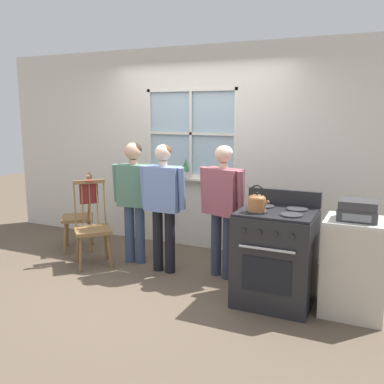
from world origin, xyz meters
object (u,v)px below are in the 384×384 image
handbag (89,192)px  chair_near_wall (79,217)px  person_teen_center (163,197)px  person_adult_right (223,199)px  kettle (257,202)px  person_elderly_left (134,191)px  stove (275,256)px  chair_by_window (92,229)px  side_counter (354,267)px  potted_plant (185,171)px  stereo (358,210)px

handbag → chair_near_wall: bearing=146.4°
person_teen_center → handbag: size_ratio=4.86×
person_adult_right → kettle: person_adult_right is taller
person_elderly_left → person_adult_right: (1.15, 0.01, -0.00)m
person_elderly_left → stove: person_elderly_left is taller
chair_by_window → person_elderly_left: (0.42, 0.29, 0.45)m
person_teen_center → side_counter: (2.10, -0.20, -0.44)m
person_elderly_left → handbag: 0.60m
potted_plant → stove: bearing=-38.4°
person_teen_center → side_counter: 2.15m
person_teen_center → stereo: (2.10, -0.23, 0.09)m
person_adult_right → stereo: size_ratio=4.39×
kettle → potted_plant: size_ratio=0.93×
stove → potted_plant: (-1.56, 1.24, 0.59)m
chair_by_window → handbag: 0.47m
person_elderly_left → potted_plant: size_ratio=5.61×
kettle → stereo: bearing=12.1°
chair_by_window → person_elderly_left: 0.68m
person_teen_center → kettle: size_ratio=6.04×
side_counter → person_teen_center: bearing=174.4°
person_adult_right → side_counter: person_adult_right is taller
chair_near_wall → person_adult_right: bearing=50.6°
person_elderly_left → stove: 1.95m
stove → stereo: size_ratio=3.19×
chair_near_wall → kettle: kettle is taller
stove → stereo: stove is taller
stove → side_counter: size_ratio=1.20×
chair_near_wall → potted_plant: bearing=83.3°
potted_plant → stereo: (2.28, -1.18, -0.07)m
person_elderly_left → side_counter: size_ratio=1.66×
chair_near_wall → person_adult_right: 2.15m
chair_by_window → person_teen_center: bearing=-33.8°
stove → kettle: bearing=-141.2°
chair_near_wall → stereo: stereo is taller
side_counter → person_adult_right: bearing=166.8°
potted_plant → handbag: size_ratio=0.87×
side_counter → person_elderly_left: bearing=172.7°
stereo → chair_by_window: bearing=179.0°
person_teen_center → side_counter: size_ratio=1.66×
person_elderly_left → handbag: size_ratio=4.86×
chair_near_wall → side_counter: size_ratio=1.15×
stove → handbag: (-2.44, 0.28, 0.39)m
chair_near_wall → person_teen_center: size_ratio=0.69×
kettle → stereo: kettle is taller
person_teen_center → person_adult_right: same height
person_elderly_left → kettle: size_ratio=6.04×
chair_by_window → handbag: size_ratio=3.37×
person_adult_right → side_counter: size_ratio=1.66×
kettle → stereo: (0.88, 0.19, -0.04)m
stove → side_counter: bearing=6.2°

